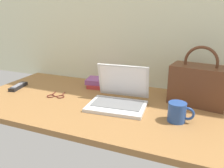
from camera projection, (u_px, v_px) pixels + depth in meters
desk at (105, 105)px, 1.33m from camera, size 1.60×0.76×0.03m
laptop at (119, 97)px, 1.29m from camera, size 0.33×0.30×0.21m
coffee_mug at (178, 112)px, 1.09m from camera, size 0.12×0.09×0.10m
remote_control_near at (18, 86)px, 1.57m from camera, size 0.08×0.17×0.02m
eyeglasses at (56, 96)px, 1.42m from camera, size 0.12×0.12×0.01m
handbag at (198, 84)px, 1.28m from camera, size 0.32×0.20×0.33m
book_stack at (101, 83)px, 1.59m from camera, size 0.22×0.17×0.06m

